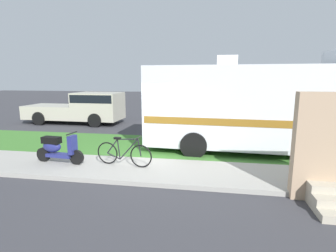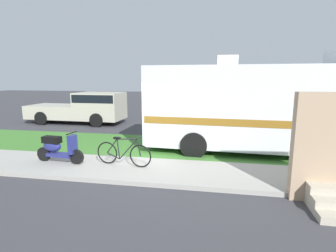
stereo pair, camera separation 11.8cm
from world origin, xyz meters
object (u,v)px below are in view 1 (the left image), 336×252
(bicycle, at_px, (124,153))
(motorhome_rv, at_px, (263,106))
(pickup_truck_near, at_px, (84,107))
(scooter, at_px, (58,148))
(bottle_green, at_px, (318,177))

(bicycle, bearing_deg, motorhome_rv, 30.51)
(motorhome_rv, relative_size, pickup_truck_near, 1.41)
(motorhome_rv, relative_size, scooter, 5.03)
(scooter, height_order, bottle_green, scooter)
(motorhome_rv, xyz_separation_m, bicycle, (-4.31, -2.54, -1.21))
(pickup_truck_near, relative_size, bottle_green, 18.99)
(motorhome_rv, xyz_separation_m, bottle_green, (0.89, -2.90, -1.46))
(bicycle, distance_m, pickup_truck_near, 8.67)
(scooter, xyz_separation_m, pickup_truck_near, (-2.82, 7.22, 0.40))
(bottle_green, bearing_deg, pickup_truck_near, 143.43)
(motorhome_rv, distance_m, pickup_truck_near, 10.32)
(bicycle, relative_size, bottle_green, 5.81)
(scooter, bearing_deg, motorhome_rv, 22.25)
(scooter, distance_m, bicycle, 2.08)
(bicycle, bearing_deg, pickup_truck_near, 124.45)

